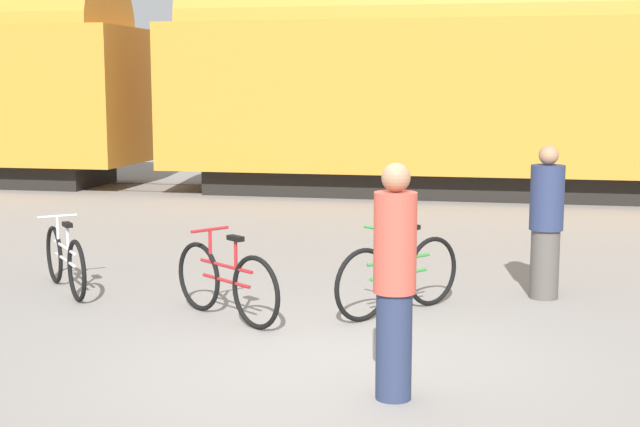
{
  "coord_description": "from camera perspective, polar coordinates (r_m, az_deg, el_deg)",
  "views": [
    {
      "loc": [
        1.41,
        -7.34,
        2.4
      ],
      "look_at": [
        -0.39,
        1.41,
        1.1
      ],
      "focal_mm": 50.0,
      "sensor_mm": 36.0,
      "label": 1
    }
  ],
  "objects": [
    {
      "name": "ground_plane",
      "position": [
        7.85,
        0.74,
        -9.52
      ],
      "size": [
        80.0,
        80.0,
        0.0
      ],
      "primitive_type": "plane",
      "color": "gray"
    },
    {
      "name": "freight_train",
      "position": [
        19.5,
        7.57,
        8.97
      ],
      "size": [
        37.84,
        2.89,
        5.07
      ],
      "color": "black",
      "rests_on": "ground_plane"
    },
    {
      "name": "rail_near",
      "position": [
        18.93,
        7.26,
        0.95
      ],
      "size": [
        49.84,
        0.07,
        0.01
      ],
      "primitive_type": "cube",
      "color": "#4C4238",
      "rests_on": "ground_plane"
    },
    {
      "name": "rail_far",
      "position": [
        20.35,
        7.57,
        1.46
      ],
      "size": [
        49.84,
        0.07,
        0.01
      ],
      "primitive_type": "cube",
      "color": "#4C4238",
      "rests_on": "ground_plane"
    },
    {
      "name": "bicycle_maroon",
      "position": [
        9.2,
        -6.04,
        -4.39
      ],
      "size": [
        1.42,
        1.07,
        0.92
      ],
      "color": "black",
      "rests_on": "ground_plane"
    },
    {
      "name": "bicycle_silver",
      "position": [
        10.77,
        -16.01,
        -2.91
      ],
      "size": [
        1.2,
        1.38,
        0.87
      ],
      "color": "black",
      "rests_on": "ground_plane"
    },
    {
      "name": "bicycle_green",
      "position": [
        9.43,
        5.06,
        -4.0
      ],
      "size": [
        1.15,
        1.44,
        0.95
      ],
      "color": "black",
      "rests_on": "ground_plane"
    },
    {
      "name": "person_in_navy",
      "position": [
        10.28,
        14.27,
        -0.59
      ],
      "size": [
        0.38,
        0.38,
        1.73
      ],
      "rotation": [
        0.0,
        0.0,
        0.02
      ],
      "color": "#514C47",
      "rests_on": "ground_plane"
    },
    {
      "name": "person_in_red",
      "position": [
        6.78,
        4.8,
        -4.34
      ],
      "size": [
        0.33,
        0.33,
        1.82
      ],
      "rotation": [
        0.0,
        0.0,
        3.43
      ],
      "color": "#283351",
      "rests_on": "ground_plane"
    }
  ]
}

